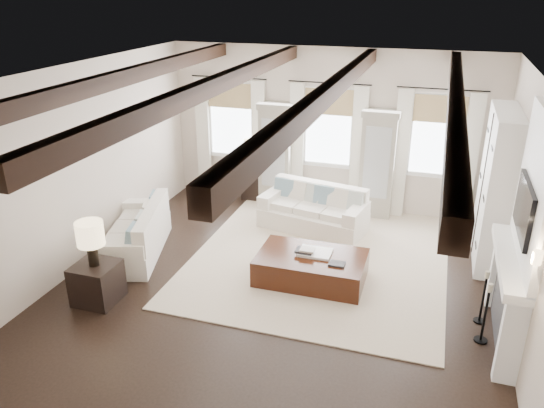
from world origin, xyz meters
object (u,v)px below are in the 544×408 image
(ottoman, at_px, (311,268))
(side_table_front, at_px, (97,283))
(side_table_back, at_px, (254,184))
(sofa_back, at_px, (314,211))
(sofa_left, at_px, (137,235))

(ottoman, xyz_separation_m, side_table_front, (-2.81, -1.50, 0.08))
(side_table_back, bearing_deg, sofa_back, -34.22)
(sofa_back, xyz_separation_m, side_table_back, (-1.59, 1.08, -0.02))
(ottoman, distance_m, side_table_front, 3.19)
(sofa_back, bearing_deg, side_table_front, -125.42)
(sofa_back, bearing_deg, sofa_left, -144.32)
(ottoman, distance_m, side_table_back, 3.58)
(ottoman, bearing_deg, sofa_left, 179.85)
(sofa_left, distance_m, ottoman, 3.05)
(sofa_left, height_order, side_table_back, sofa_left)
(sofa_back, bearing_deg, ottoman, -77.83)
(side_table_front, bearing_deg, sofa_left, 98.93)
(sofa_back, relative_size, sofa_left, 0.98)
(sofa_back, relative_size, side_table_back, 3.24)
(side_table_front, bearing_deg, ottoman, 28.04)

